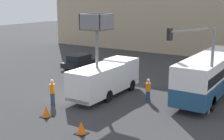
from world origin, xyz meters
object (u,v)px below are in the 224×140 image
at_px(traffic_cone_near_truck, 46,112).
at_px(road_worker_directing, 148,90).
at_px(traffic_cone_mid_road, 81,128).
at_px(traffic_light_pole, 195,53).
at_px(road_worker_near_truck, 52,92).
at_px(parked_car_curbside, 80,61).
at_px(city_bus, 211,72).
at_px(utility_truck, 105,77).

bearing_deg(traffic_cone_near_truck, road_worker_directing, 56.82).
xyz_separation_m(road_worker_directing, traffic_cone_mid_road, (-0.64, -7.19, -0.50)).
distance_m(traffic_light_pole, traffic_cone_near_truck, 10.62).
distance_m(traffic_light_pole, traffic_cone_mid_road, 9.20).
bearing_deg(traffic_light_pole, traffic_cone_near_truck, -137.63).
relative_size(road_worker_near_truck, road_worker_directing, 1.08).
height_order(road_worker_near_truck, road_worker_directing, road_worker_near_truck).
height_order(traffic_light_pole, traffic_cone_near_truck, traffic_light_pole).
bearing_deg(traffic_light_pole, road_worker_near_truck, -151.36).
bearing_deg(road_worker_directing, parked_car_curbside, 5.60).
relative_size(road_worker_near_truck, traffic_cone_near_truck, 2.48).
bearing_deg(parked_car_curbside, traffic_cone_mid_road, -51.36).
relative_size(road_worker_directing, parked_car_curbside, 0.38).
xyz_separation_m(city_bus, parked_car_curbside, (-14.84, 2.22, -1.13)).
distance_m(road_worker_near_truck, traffic_cone_mid_road, 5.62).
distance_m(utility_truck, traffic_cone_mid_road, 7.24).
xyz_separation_m(road_worker_directing, parked_car_curbside, (-11.40, 6.27, -0.10)).
relative_size(traffic_light_pole, traffic_cone_near_truck, 7.52).
xyz_separation_m(traffic_cone_near_truck, traffic_cone_mid_road, (3.53, -0.82, 0.00)).
distance_m(utility_truck, traffic_cone_near_truck, 5.93).
bearing_deg(city_bus, traffic_cone_near_truck, 159.92).
bearing_deg(road_worker_near_truck, city_bus, 165.79).
bearing_deg(city_bus, utility_truck, 140.27).
relative_size(city_bus, parked_car_curbside, 2.44).
distance_m(utility_truck, traffic_light_pole, 7.11).
xyz_separation_m(traffic_light_pole, road_worker_directing, (-3.22, -0.37, -3.05)).
bearing_deg(traffic_light_pole, utility_truck, -171.57).
relative_size(utility_truck, traffic_cone_mid_road, 9.22).
bearing_deg(parked_car_curbside, road_worker_near_truck, -60.87).
relative_size(traffic_light_pole, parked_car_curbside, 1.26).
bearing_deg(traffic_cone_mid_road, traffic_light_pole, 62.96).
height_order(traffic_cone_near_truck, traffic_cone_mid_road, traffic_cone_mid_road).
distance_m(utility_truck, parked_car_curbside, 10.57).
bearing_deg(traffic_cone_near_truck, traffic_cone_mid_road, -13.09).
distance_m(traffic_cone_near_truck, traffic_cone_mid_road, 3.63).
bearing_deg(parked_car_curbside, traffic_light_pole, -21.98).
height_order(traffic_light_pole, traffic_cone_mid_road, traffic_light_pole).
height_order(road_worker_near_truck, parked_car_curbside, road_worker_near_truck).
xyz_separation_m(city_bus, traffic_cone_near_truck, (-7.61, -10.42, -1.53)).
relative_size(city_bus, traffic_cone_near_truck, 14.61).
height_order(traffic_light_pole, parked_car_curbside, traffic_light_pole).
xyz_separation_m(utility_truck, city_bus, (6.86, 4.66, 0.33)).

